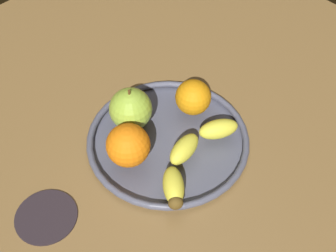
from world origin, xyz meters
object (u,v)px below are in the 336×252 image
orange_back_left (193,97)px  orange_center (128,145)px  fruit_bowl (168,140)px  banana (192,156)px  apple (131,109)px  ambient_coaster (46,216)px

orange_back_left → orange_center: 16.08cm
fruit_bowl → orange_back_left: bearing=-169.2°
banana → orange_center: 10.91cm
orange_back_left → banana: bearing=43.0°
apple → banana: bearing=96.5°
orange_center → ambient_coaster: (16.56, -1.67, -5.26)cm
ambient_coaster → orange_back_left: bearing=177.6°
banana → apple: (1.55, -13.70, 2.14)cm
orange_center → ambient_coaster: bearing=-5.8°
ambient_coaster → banana: bearing=158.0°
apple → orange_center: size_ratio=1.14×
orange_center → apple: bearing=-134.4°
fruit_bowl → banana: size_ratio=1.36×
apple → orange_center: bearing=45.6°
orange_back_left → ambient_coaster: size_ratio=0.66×
banana → ambient_coaster: (23.75, -9.62, -3.24)cm
banana → orange_center: (7.19, -7.95, 2.02)cm
banana → apple: bearing=-94.9°
orange_center → ambient_coaster: orange_center is taller
fruit_bowl → apple: apple is taller
apple → orange_center: 8.05cm
ambient_coaster → fruit_bowl: bearing=173.4°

